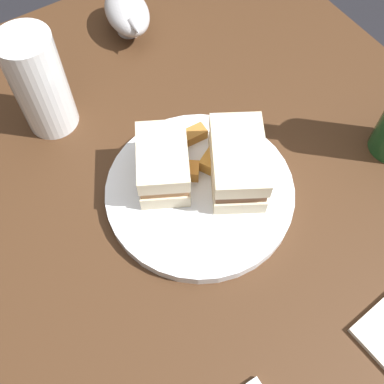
% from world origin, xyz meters
% --- Properties ---
extents(ground_plane, '(6.00, 6.00, 0.00)m').
position_xyz_m(ground_plane, '(0.00, 0.00, 0.00)').
color(ground_plane, black).
extents(dining_table, '(1.01, 0.94, 0.72)m').
position_xyz_m(dining_table, '(0.00, 0.00, 0.36)').
color(dining_table, '#422816').
rests_on(dining_table, ground).
extents(plate, '(0.27, 0.27, 0.02)m').
position_xyz_m(plate, '(-0.01, 0.03, 0.73)').
color(plate, white).
rests_on(plate, dining_table).
extents(sandwich_half_left, '(0.14, 0.12, 0.07)m').
position_xyz_m(sandwich_half_left, '(-0.00, 0.09, 0.77)').
color(sandwich_half_left, beige).
rests_on(sandwich_half_left, plate).
extents(sandwich_half_right, '(0.12, 0.11, 0.06)m').
position_xyz_m(sandwich_half_right, '(-0.05, -0.00, 0.77)').
color(sandwich_half_right, beige).
rests_on(sandwich_half_right, plate).
extents(potato_wedge_front, '(0.03, 0.05, 0.02)m').
position_xyz_m(potato_wedge_front, '(-0.02, 0.09, 0.75)').
color(potato_wedge_front, gold).
rests_on(potato_wedge_front, plate).
extents(potato_wedge_middle, '(0.04, 0.06, 0.02)m').
position_xyz_m(potato_wedge_middle, '(-0.04, 0.07, 0.75)').
color(potato_wedge_middle, '#B77F33').
rests_on(potato_wedge_middle, plate).
extents(potato_wedge_back, '(0.02, 0.05, 0.02)m').
position_xyz_m(potato_wedge_back, '(-0.09, 0.06, 0.75)').
color(potato_wedge_back, '#AD702D').
rests_on(potato_wedge_back, plate).
extents(potato_wedge_left_edge, '(0.05, 0.05, 0.02)m').
position_xyz_m(potato_wedge_left_edge, '(-0.04, 0.02, 0.75)').
color(potato_wedge_left_edge, '#AD702D').
rests_on(potato_wedge_left_edge, plate).
extents(pint_glass, '(0.08, 0.08, 0.16)m').
position_xyz_m(pint_glass, '(-0.25, -0.09, 0.80)').
color(pint_glass, white).
rests_on(pint_glass, dining_table).
extents(gravy_boat, '(0.14, 0.10, 0.07)m').
position_xyz_m(gravy_boat, '(-0.36, 0.11, 0.76)').
color(gravy_boat, '#B7B7BC').
rests_on(gravy_boat, dining_table).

